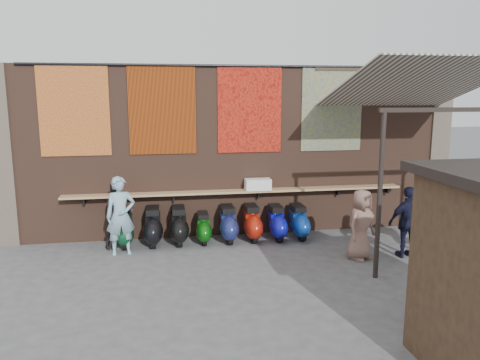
{
  "coord_description": "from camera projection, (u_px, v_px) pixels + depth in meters",
  "views": [
    {
      "loc": [
        -1.74,
        -8.27,
        3.37
      ],
      "look_at": [
        -0.14,
        1.2,
        1.58
      ],
      "focal_mm": 35.0,
      "sensor_mm": 36.0,
      "label": 1
    }
  ],
  "objects": [
    {
      "name": "awning_post_left",
      "position": [
        380.0,
        196.0,
        8.4
      ],
      "size": [
        0.09,
        0.09,
        3.1
      ],
      "primitive_type": "cylinder",
      "color": "black",
      "rests_on": "ground"
    },
    {
      "name": "brick_wall",
      "position": [
        236.0,
        151.0,
        11.17
      ],
      "size": [
        10.0,
        0.4,
        4.0
      ],
      "primitive_type": "cube",
      "color": "brown",
      "rests_on": "ground"
    },
    {
      "name": "scooter_stool_5",
      "position": [
        252.0,
        223.0,
        10.85
      ],
      "size": [
        0.38,
        0.85,
        0.81
      ],
      "primitive_type": null,
      "color": "#A61C0C",
      "rests_on": "ground"
    },
    {
      "name": "scooter_stool_4",
      "position": [
        228.0,
        224.0,
        10.74
      ],
      "size": [
        0.39,
        0.86,
        0.81
      ],
      "primitive_type": null,
      "color": "navy",
      "rests_on": "ground"
    },
    {
      "name": "tapestry_redgold",
      "position": [
        74.0,
        110.0,
        10.19
      ],
      "size": [
        1.5,
        0.02,
        2.0
      ],
      "primitive_type": "cube",
      "color": "maroon",
      "rests_on": "brick_wall"
    },
    {
      "name": "diner_left",
      "position": [
        121.0,
        216.0,
        9.82
      ],
      "size": [
        0.67,
        0.5,
        1.67
      ],
      "primitive_type": "imported",
      "rotation": [
        0.0,
        0.0,
        0.17
      ],
      "color": "#7DA6B6",
      "rests_on": "ground"
    },
    {
      "name": "scooter_stool_7",
      "position": [
        299.0,
        222.0,
        10.99
      ],
      "size": [
        0.37,
        0.82,
        0.78
      ],
      "primitive_type": null,
      "color": "navy",
      "rests_on": "ground"
    },
    {
      "name": "hang_rail",
      "position": [
        237.0,
        66.0,
        10.59
      ],
      "size": [
        9.5,
        0.06,
        0.06
      ],
      "primitive_type": "cylinder",
      "rotation": [
        0.0,
        1.57,
        0.0
      ],
      "color": "black",
      "rests_on": "brick_wall"
    },
    {
      "name": "awning_canvas",
      "position": [
        415.0,
        84.0,
        9.72
      ],
      "size": [
        3.2,
        3.28,
        0.97
      ],
      "primitive_type": "cube",
      "rotation": [
        -0.28,
        0.0,
        0.0
      ],
      "color": "beige",
      "rests_on": "brick_wall"
    },
    {
      "name": "stall_shelf",
      "position": [
        480.0,
        278.0,
        6.42
      ],
      "size": [
        1.84,
        0.12,
        0.06
      ],
      "primitive_type": "cube",
      "rotation": [
        0.0,
        0.0,
        0.01
      ],
      "color": "#473321",
      "rests_on": "market_stall"
    },
    {
      "name": "scooter_stool_0",
      "position": [
        125.0,
        230.0,
        10.39
      ],
      "size": [
        0.36,
        0.81,
        0.77
      ],
      "primitive_type": null,
      "color": "#0D4324",
      "rests_on": "ground"
    },
    {
      "name": "scooter_stool_2",
      "position": [
        179.0,
        226.0,
        10.6
      ],
      "size": [
        0.39,
        0.87,
        0.82
      ],
      "primitive_type": null,
      "color": "black",
      "rests_on": "ground"
    },
    {
      "name": "ground",
      "position": [
        258.0,
        272.0,
        8.92
      ],
      "size": [
        70.0,
        70.0,
        0.0
      ],
      "primitive_type": "plane",
      "color": "#474749",
      "rests_on": "ground"
    },
    {
      "name": "shopper_navy",
      "position": [
        408.0,
        222.0,
        9.65
      ],
      "size": [
        0.89,
        0.39,
        1.5
      ],
      "primitive_type": "imported",
      "rotation": [
        0.0,
        0.0,
        3.17
      ],
      "color": "black",
      "rests_on": "ground"
    },
    {
      "name": "shopper_grey",
      "position": [
        474.0,
        227.0,
        9.11
      ],
      "size": [
        1.18,
        0.93,
        1.6
      ],
      "primitive_type": "imported",
      "rotation": [
        0.0,
        0.0,
        2.77
      ],
      "color": "slate",
      "rests_on": "ground"
    },
    {
      "name": "tapestry_orange",
      "position": [
        250.0,
        109.0,
        10.82
      ],
      "size": [
        1.5,
        0.02,
        2.0
      ],
      "primitive_type": "cube",
      "color": "#B52D16",
      "rests_on": "brick_wall"
    },
    {
      "name": "scooter_stool_3",
      "position": [
        203.0,
        228.0,
        10.65
      ],
      "size": [
        0.32,
        0.72,
        0.68
      ],
      "primitive_type": null,
      "color": "#0B520D",
      "rests_on": "ground"
    },
    {
      "name": "awning_ledger",
      "position": [
        381.0,
        69.0,
        11.18
      ],
      "size": [
        3.3,
        0.08,
        0.12
      ],
      "primitive_type": "cube",
      "color": "#33261C",
      "rests_on": "brick_wall"
    },
    {
      "name": "shopper_tan",
      "position": [
        361.0,
        224.0,
        9.54
      ],
      "size": [
        0.85,
        0.77,
        1.46
      ],
      "primitive_type": "imported",
      "rotation": [
        0.0,
        0.0,
        0.54
      ],
      "color": "brown",
      "rests_on": "ground"
    },
    {
      "name": "pier_left",
      "position": [
        3.0,
        156.0,
        10.32
      ],
      "size": [
        0.5,
        0.5,
        4.0
      ],
      "primitive_type": "cube",
      "color": "#4C4238",
      "rests_on": "ground"
    },
    {
      "name": "tapestry_multi",
      "position": [
        332.0,
        109.0,
        11.15
      ],
      "size": [
        1.5,
        0.02,
        2.0
      ],
      "primitive_type": "cube",
      "color": "navy",
      "rests_on": "brick_wall"
    },
    {
      "name": "eating_counter",
      "position": [
        238.0,
        191.0,
        10.98
      ],
      "size": [
        8.0,
        0.32,
        0.05
      ],
      "primitive_type": "cube",
      "color": "#9E7A51",
      "rests_on": "brick_wall"
    },
    {
      "name": "tapestry_sun",
      "position": [
        162.0,
        110.0,
        10.5
      ],
      "size": [
        1.5,
        0.02,
        2.0
      ],
      "primitive_type": "cube",
      "color": "#BD440B",
      "rests_on": "brick_wall"
    },
    {
      "name": "scooter_stool_1",
      "position": [
        153.0,
        227.0,
        10.51
      ],
      "size": [
        0.4,
        0.88,
        0.84
      ],
      "primitive_type": null,
      "color": "black",
      "rests_on": "ground"
    },
    {
      "name": "diner_right",
      "position": [
        119.0,
        215.0,
        10.28
      ],
      "size": [
        0.9,
        0.86,
        1.47
      ],
      "primitive_type": "imported",
      "rotation": [
        0.0,
        0.0,
        0.6
      ],
      "color": "black",
      "rests_on": "ground"
    },
    {
      "name": "shelf_box",
      "position": [
        258.0,
        184.0,
        11.0
      ],
      "size": [
        0.6,
        0.31,
        0.26
      ],
      "primitive_type": "cube",
      "color": "white",
      "rests_on": "eating_counter"
    },
    {
      "name": "pier_right",
      "position": [
        435.0,
        147.0,
        12.02
      ],
      "size": [
        0.5,
        0.5,
        4.0
      ],
      "primitive_type": "cube",
      "color": "#4C4238",
      "rests_on": "ground"
    },
    {
      "name": "awning_header",
      "position": [
        458.0,
        110.0,
        8.35
      ],
      "size": [
        3.0,
        0.08,
        0.08
      ],
      "primitive_type": "cube",
      "color": "black",
      "rests_on": "awning_post_left"
    },
    {
      "name": "scooter_stool_6",
      "position": [
        277.0,
        223.0,
        10.91
      ],
      "size": [
        0.37,
        0.82,
        0.78
      ],
      "primitive_type": null,
      "color": "#0E129A",
      "rests_on": "ground"
    }
  ]
}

